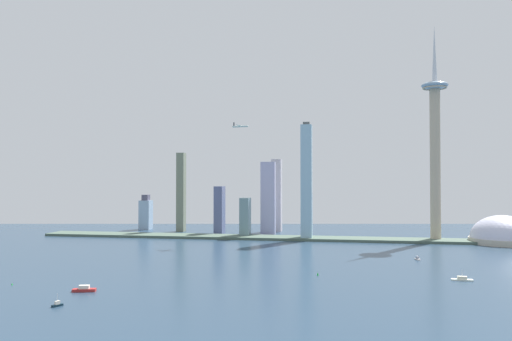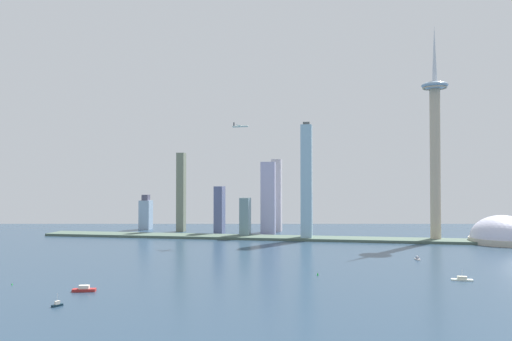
{
  "view_description": "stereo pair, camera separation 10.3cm",
  "coord_description": "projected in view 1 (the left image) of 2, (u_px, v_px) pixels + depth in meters",
  "views": [
    {
      "loc": [
        94.79,
        -214.96,
        86.25
      ],
      "look_at": [
        -34.31,
        525.61,
        101.98
      ],
      "focal_mm": 34.97,
      "sensor_mm": 36.0,
      "label": 1
    },
    {
      "loc": [
        94.89,
        -214.94,
        86.25
      ],
      "look_at": [
        -34.31,
        525.61,
        101.98
      ],
      "focal_mm": 34.97,
      "sensor_mm": 36.0,
      "label": 2
    }
  ],
  "objects": [
    {
      "name": "skyscraper_1",
      "position": [
        307.0,
        182.0,
        730.16
      ],
      "size": [
        16.01,
        21.87,
        172.5
      ],
      "color": "#95BED4",
      "rests_on": "ground"
    },
    {
      "name": "skyscraper_3",
      "position": [
        146.0,
        214.0,
        887.05
      ],
      "size": [
        19.08,
        20.41,
        61.69
      ],
      "color": "#95B0CB",
      "rests_on": "ground"
    },
    {
      "name": "boat_3",
      "position": [
        84.0,
        289.0,
        387.98
      ],
      "size": [
        18.45,
        9.94,
        4.91
      ],
      "rotation": [
        0.0,
        0.0,
        0.26
      ],
      "color": "#A62827",
      "rests_on": "ground"
    },
    {
      "name": "skyscraper_6",
      "position": [
        268.0,
        198.0,
        801.72
      ],
      "size": [
        22.99,
        13.11,
        116.93
      ],
      "color": "#B1ACD3",
      "rests_on": "ground"
    },
    {
      "name": "skyscraper_0",
      "position": [
        277.0,
        195.0,
        854.13
      ],
      "size": [
        16.57,
        20.98,
        123.33
      ],
      "color": "#B7AEB5",
      "rests_on": "ground"
    },
    {
      "name": "channel_buoy_0",
      "position": [
        12.0,
        284.0,
        412.17
      ],
      "size": [
        1.18,
        1.18,
        1.76
      ],
      "primitive_type": "cone",
      "color": "green",
      "rests_on": "ground"
    },
    {
      "name": "skyscraper_4",
      "position": [
        220.0,
        210.0,
        804.09
      ],
      "size": [
        13.67,
        24.32,
        77.57
      ],
      "color": "slate",
      "rests_on": "ground"
    },
    {
      "name": "skyscraper_5",
      "position": [
        245.0,
        218.0,
        760.92
      ],
      "size": [
        14.07,
        23.02,
        60.49
      ],
      "color": "gray",
      "rests_on": "ground"
    },
    {
      "name": "boat_2",
      "position": [
        57.0,
        304.0,
        341.85
      ],
      "size": [
        5.84,
        8.06,
        9.08
      ],
      "rotation": [
        0.0,
        0.0,
        4.25
      ],
      "color": "#0F2633",
      "rests_on": "ground"
    },
    {
      "name": "boat_6",
      "position": [
        417.0,
        258.0,
        543.98
      ],
      "size": [
        5.83,
        8.9,
        4.02
      ],
      "rotation": [
        0.0,
        0.0,
        1.93
      ],
      "color": "white",
      "rests_on": "ground"
    },
    {
      "name": "boat_1",
      "position": [
        462.0,
        279.0,
        430.66
      ],
      "size": [
        17.85,
        6.38,
        9.65
      ],
      "rotation": [
        0.0,
        0.0,
        6.22
      ],
      "color": "white",
      "rests_on": "ground"
    },
    {
      "name": "channel_buoy_1",
      "position": [
        318.0,
        274.0,
        454.2
      ],
      "size": [
        1.74,
        1.74,
        2.64
      ],
      "primitive_type": "cone",
      "color": "green",
      "rests_on": "ground"
    },
    {
      "name": "observation_tower",
      "position": [
        435.0,
        137.0,
        714.78
      ],
      "size": [
        37.44,
        37.44,
        311.12
      ],
      "color": "#BCAA8F",
      "rests_on": "ground"
    },
    {
      "name": "skyscraper_2",
      "position": [
        181.0,
        192.0,
        851.55
      ],
      "size": [
        13.0,
        15.35,
        134.31
      ],
      "color": "gray",
      "rests_on": "ground"
    },
    {
      "name": "waterfront_pier",
      "position": [
        278.0,
        238.0,
        738.57
      ],
      "size": [
        729.61,
        45.85,
        3.73
      ],
      "primitive_type": "cube",
      "color": "#495E50",
      "rests_on": "ground"
    },
    {
      "name": "airplane",
      "position": [
        240.0,
        126.0,
        717.07
      ],
      "size": [
        23.62,
        24.29,
        7.44
      ],
      "rotation": [
        0.0,
        0.0,
        6.11
      ],
      "color": "silver"
    },
    {
      "name": "stadium_dome",
      "position": [
        503.0,
        238.0,
        684.6
      ],
      "size": [
        88.94,
        88.94,
        61.88
      ],
      "color": "#BCB5A2",
      "rests_on": "ground"
    }
  ]
}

